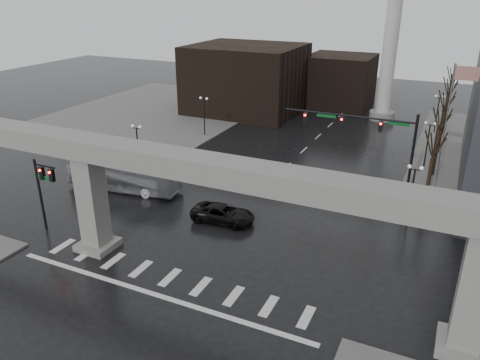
{
  "coord_description": "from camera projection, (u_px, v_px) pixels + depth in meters",
  "views": [
    {
      "loc": [
        15.6,
        -23.01,
        18.27
      ],
      "look_at": [
        1.61,
        6.71,
        4.5
      ],
      "focal_mm": 35.0,
      "sensor_mm": 36.0,
      "label": 1
    }
  ],
  "objects": [
    {
      "name": "sidewalk_nw",
      "position": [
        160.0,
        111.0,
        72.61
      ],
      "size": [
        28.0,
        36.0,
        0.15
      ],
      "primitive_type": "cube",
      "color": "#62615E",
      "rests_on": "ground"
    },
    {
      "name": "flagpole_assembly",
      "position": [
        451.0,
        114.0,
        41.83
      ],
      "size": [
        2.06,
        0.12,
        12.0
      ],
      "color": "silver",
      "rests_on": "ground"
    },
    {
      "name": "lamp_right_1",
      "position": [
        428.0,
        137.0,
        49.11
      ],
      "size": [
        1.22,
        0.32,
        5.11
      ],
      "color": "black",
      "rests_on": "ground"
    },
    {
      "name": "city_bus",
      "position": [
        124.0,
        174.0,
        44.51
      ],
      "size": [
        11.34,
        3.79,
        3.1
      ],
      "primitive_type": "imported",
      "rotation": [
        0.0,
        0.0,
        1.68
      ],
      "color": "#AEAFB3",
      "rests_on": "ground"
    },
    {
      "name": "lamp_left_2",
      "position": [
        249.0,
        89.0,
        71.39
      ],
      "size": [
        1.22,
        0.32,
        5.11
      ],
      "color": "black",
      "rests_on": "ground"
    },
    {
      "name": "building_far_left",
      "position": [
        246.0,
        79.0,
        71.0
      ],
      "size": [
        16.0,
        14.0,
        10.0
      ],
      "primitive_type": "cube",
      "color": "black",
      "rests_on": "ground"
    },
    {
      "name": "lamp_right_2",
      "position": [
        438.0,
        107.0,
        60.79
      ],
      "size": [
        1.22,
        0.32,
        5.11
      ],
      "color": "black",
      "rests_on": "ground"
    },
    {
      "name": "tree_right_0",
      "position": [
        430.0,
        177.0,
        40.64
      ],
      "size": [
        1.09,
        1.58,
        7.5
      ],
      "color": "black",
      "rests_on": "ground"
    },
    {
      "name": "building_far_mid",
      "position": [
        340.0,
        81.0,
        75.01
      ],
      "size": [
        10.0,
        10.0,
        8.0
      ],
      "primitive_type": "cube",
      "color": "black",
      "rests_on": "ground"
    },
    {
      "name": "lamp_right_0",
      "position": [
        413.0,
        184.0,
        37.42
      ],
      "size": [
        1.22,
        0.32,
        5.11
      ],
      "color": "black",
      "rests_on": "ground"
    },
    {
      "name": "signal_mast_arm",
      "position": [
        371.0,
        133.0,
        42.29
      ],
      "size": [
        12.12,
        0.43,
        8.0
      ],
      "color": "black",
      "rests_on": "ground"
    },
    {
      "name": "signal_left_pole",
      "position": [
        43.0,
        184.0,
        36.04
      ],
      "size": [
        2.3,
        0.3,
        6.0
      ],
      "color": "black",
      "rests_on": "ground"
    },
    {
      "name": "lamp_left_1",
      "position": [
        204.0,
        110.0,
        59.71
      ],
      "size": [
        1.22,
        0.32,
        5.11
      ],
      "color": "black",
      "rests_on": "ground"
    },
    {
      "name": "tree_right_3",
      "position": [
        446.0,
        112.0,
        60.59
      ],
      "size": [
        1.11,
        1.66,
        8.02
      ],
      "color": "black",
      "rests_on": "ground"
    },
    {
      "name": "ground",
      "position": [
        178.0,
        270.0,
        32.39
      ],
      "size": [
        160.0,
        160.0,
        0.0
      ],
      "primitive_type": "plane",
      "color": "black",
      "rests_on": "ground"
    },
    {
      "name": "lamp_left_0",
      "position": [
        137.0,
        140.0,
        48.03
      ],
      "size": [
        1.22,
        0.32,
        5.11
      ],
      "color": "black",
      "rests_on": "ground"
    },
    {
      "name": "tree_right_2",
      "position": [
        442.0,
        128.0,
        53.94
      ],
      "size": [
        1.1,
        1.63,
        7.85
      ],
      "color": "black",
      "rests_on": "ground"
    },
    {
      "name": "smokestack",
      "position": [
        393.0,
        24.0,
        63.25
      ],
      "size": [
        3.6,
        3.6,
        30.0
      ],
      "color": "silver",
      "rests_on": "ground"
    },
    {
      "name": "pickup_truck",
      "position": [
        223.0,
        214.0,
        38.67
      ],
      "size": [
        5.46,
        2.82,
        1.47
      ],
      "primitive_type": "imported",
      "rotation": [
        0.0,
        0.0,
        1.64
      ],
      "color": "black",
      "rests_on": "ground"
    },
    {
      "name": "tree_right_1",
      "position": [
        437.0,
        149.0,
        47.29
      ],
      "size": [
        1.09,
        1.61,
        7.67
      ],
      "color": "black",
      "rests_on": "ground"
    },
    {
      "name": "elevated_guideway",
      "position": [
        189.0,
        182.0,
        29.23
      ],
      "size": [
        48.0,
        2.6,
        8.7
      ],
      "color": "gray",
      "rests_on": "ground"
    },
    {
      "name": "tree_right_4",
      "position": [
        449.0,
        99.0,
        67.24
      ],
      "size": [
        1.12,
        1.69,
        8.19
      ],
      "color": "black",
      "rests_on": "ground"
    }
  ]
}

